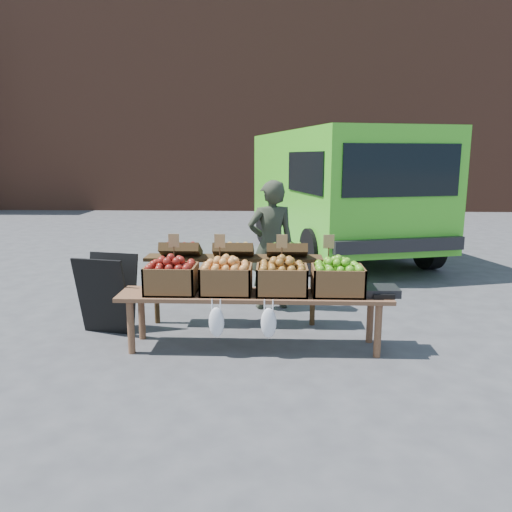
# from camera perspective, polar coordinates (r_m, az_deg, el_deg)

# --- Properties ---
(ground) EXTENTS (80.00, 80.00, 0.00)m
(ground) POSITION_cam_1_polar(r_m,az_deg,el_deg) (5.09, -7.22, -10.83)
(ground) COLOR #434346
(brick_building) EXTENTS (24.00, 4.00, 10.00)m
(brick_building) POSITION_cam_1_polar(r_m,az_deg,el_deg) (19.90, -0.13, 20.26)
(brick_building) COLOR brown
(brick_building) RESTS_ON ground
(delivery_van) EXTENTS (3.72, 5.74, 2.37)m
(delivery_van) POSITION_cam_1_polar(r_m,az_deg,el_deg) (9.96, 9.25, 7.00)
(delivery_van) COLOR #48C726
(delivery_van) RESTS_ON ground
(vendor) EXTENTS (0.67, 0.53, 1.63)m
(vendor) POSITION_cam_1_polar(r_m,az_deg,el_deg) (6.27, 1.73, 1.25)
(vendor) COLOR #2D3325
(vendor) RESTS_ON ground
(chalkboard_sign) EXTENTS (0.63, 0.43, 0.88)m
(chalkboard_sign) POSITION_cam_1_polar(r_m,az_deg,el_deg) (5.69, -16.64, -4.17)
(chalkboard_sign) COLOR black
(chalkboard_sign) RESTS_ON ground
(back_table) EXTENTS (2.10, 0.44, 1.04)m
(back_table) POSITION_cam_1_polar(r_m,az_deg,el_deg) (5.71, -2.53, -2.80)
(back_table) COLOR #382612
(back_table) RESTS_ON ground
(display_bench) EXTENTS (2.70, 0.56, 0.57)m
(display_bench) POSITION_cam_1_polar(r_m,az_deg,el_deg) (5.07, -0.22, -7.40)
(display_bench) COLOR brown
(display_bench) RESTS_ON ground
(crate_golden_apples) EXTENTS (0.50, 0.40, 0.28)m
(crate_golden_apples) POSITION_cam_1_polar(r_m,az_deg,el_deg) (5.05, -9.63, -2.60)
(crate_golden_apples) COLOR #670A08
(crate_golden_apples) RESTS_ON display_bench
(crate_russet_pears) EXTENTS (0.50, 0.40, 0.28)m
(crate_russet_pears) POSITION_cam_1_polar(r_m,az_deg,el_deg) (4.97, -3.40, -2.69)
(crate_russet_pears) COLOR gold
(crate_russet_pears) RESTS_ON display_bench
(crate_red_apples) EXTENTS (0.50, 0.40, 0.28)m
(crate_red_apples) POSITION_cam_1_polar(r_m,az_deg,el_deg) (4.94, 2.96, -2.75)
(crate_red_apples) COLOR #A26B28
(crate_red_apples) RESTS_ON display_bench
(crate_green_apples) EXTENTS (0.50, 0.40, 0.28)m
(crate_green_apples) POSITION_cam_1_polar(r_m,az_deg,el_deg) (4.98, 9.31, -2.78)
(crate_green_apples) COLOR #427B18
(crate_green_apples) RESTS_ON display_bench
(weighing_scale) EXTENTS (0.34, 0.30, 0.08)m
(weighing_scale) POSITION_cam_1_polar(r_m,az_deg,el_deg) (5.08, 14.05, -3.88)
(weighing_scale) COLOR black
(weighing_scale) RESTS_ON display_bench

